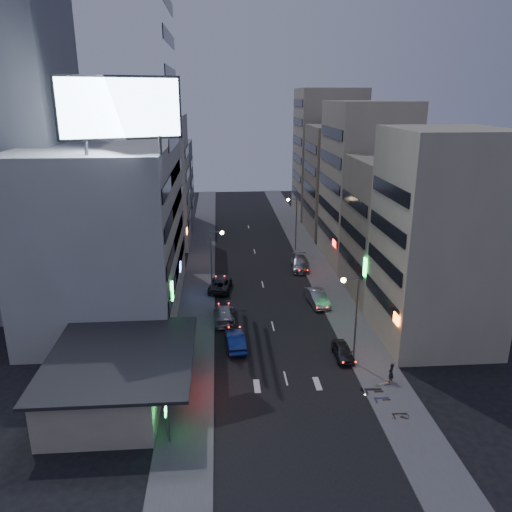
{
  "coord_description": "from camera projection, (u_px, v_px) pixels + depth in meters",
  "views": [
    {
      "loc": [
        -5.26,
        -32.43,
        22.63
      ],
      "look_at": [
        -1.22,
        20.99,
        5.39
      ],
      "focal_mm": 35.0,
      "sensor_mm": 36.0,
      "label": 1
    }
  ],
  "objects": [
    {
      "name": "road_car_silver",
      "position": [
        224.0,
        314.0,
        52.32
      ],
      "size": [
        2.33,
        5.37,
        1.54
      ],
      "primitive_type": "imported",
      "rotation": [
        0.0,
        0.0,
        3.17
      ],
      "color": "#979B9F",
      "rests_on": "ground"
    },
    {
      "name": "far_right_a",
      "position": [
        342.0,
        181.0,
        83.91
      ],
      "size": [
        11.0,
        12.0,
        18.0
      ],
      "primitive_type": "cube",
      "color": "gray",
      "rests_on": "ground"
    },
    {
      "name": "street_lamp_left",
      "position": [
        214.0,
        254.0,
        56.91
      ],
      "size": [
        1.6,
        0.44,
        8.02
      ],
      "color": "#595B60",
      "rests_on": "sidewalk_left"
    },
    {
      "name": "scooter_silver_b",
      "position": [
        389.0,
        377.0,
        41.01
      ],
      "size": [
        0.87,
        1.67,
        0.97
      ],
      "primitive_type": null,
      "rotation": [
        0.0,
        0.0,
        1.79
      ],
      "color": "#94989B",
      "rests_on": "sidewalk_right"
    },
    {
      "name": "scooter_blue",
      "position": [
        389.0,
        391.0,
        38.94
      ],
      "size": [
        0.6,
        1.77,
        1.08
      ],
      "primitive_type": null,
      "rotation": [
        0.0,
        0.0,
        1.58
      ],
      "color": "navy",
      "rests_on": "sidewalk_right"
    },
    {
      "name": "sidewalk_left",
      "position": [
        200.0,
        275.0,
        65.98
      ],
      "size": [
        4.0,
        120.0,
        0.12
      ],
      "primitive_type": "cube",
      "color": "#4C4C4F",
      "rests_on": "ground"
    },
    {
      "name": "far_left_a",
      "position": [
        152.0,
        182.0,
        76.63
      ],
      "size": [
        11.0,
        10.0,
        20.0
      ],
      "primitive_type": "cube",
      "color": "#B1B2AD",
      "rests_on": "ground"
    },
    {
      "name": "parked_car_left",
      "position": [
        220.0,
        284.0,
        60.68
      ],
      "size": [
        3.16,
        5.68,
        1.5
      ],
      "primitive_type": "imported",
      "rotation": [
        0.0,
        0.0,
        3.01
      ],
      "color": "#28282E",
      "rests_on": "ground"
    },
    {
      "name": "billboard",
      "position": [
        120.0,
        109.0,
        39.99
      ],
      "size": [
        9.52,
        3.75,
        6.2
      ],
      "rotation": [
        0.0,
        0.0,
        0.35
      ],
      "color": "#595B60",
      "rests_on": "white_building"
    },
    {
      "name": "shophouse_mid",
      "position": [
        399.0,
        229.0,
        57.64
      ],
      "size": [
        11.0,
        12.0,
        16.0
      ],
      "primitive_type": "cube",
      "color": "gray",
      "rests_on": "ground"
    },
    {
      "name": "sidewalk_right",
      "position": [
        319.0,
        272.0,
        67.13
      ],
      "size": [
        4.0,
        120.0,
        0.12
      ],
      "primitive_type": "cube",
      "color": "#4C4C4F",
      "rests_on": "ground"
    },
    {
      "name": "scooter_black_a",
      "position": [
        408.0,
        407.0,
        36.98
      ],
      "size": [
        0.61,
        1.73,
        1.05
      ],
      "primitive_type": null,
      "rotation": [
        0.0,
        0.0,
        1.55
      ],
      "color": "black",
      "rests_on": "sidewalk_right"
    },
    {
      "name": "food_court",
      "position": [
        111.0,
        377.0,
        38.39
      ],
      "size": [
        11.0,
        13.0,
        3.88
      ],
      "color": "#B4AB8D",
      "rests_on": "ground"
    },
    {
      "name": "parked_car_right_near",
      "position": [
        343.0,
        351.0,
        44.99
      ],
      "size": [
        1.55,
        3.83,
        1.3
      ],
      "primitive_type": "imported",
      "rotation": [
        0.0,
        0.0,
        -0.0
      ],
      "color": "#29292E",
      "rests_on": "ground"
    },
    {
      "name": "far_right_b",
      "position": [
        328.0,
        154.0,
        96.32
      ],
      "size": [
        12.0,
        12.0,
        24.0
      ],
      "primitive_type": "cube",
      "color": "#B4AB8D",
      "rests_on": "ground"
    },
    {
      "name": "shophouse_near",
      "position": [
        439.0,
        239.0,
        46.08
      ],
      "size": [
        10.0,
        11.0,
        20.0
      ],
      "primitive_type": "cube",
      "color": "#B4AB8D",
      "rests_on": "ground"
    },
    {
      "name": "person",
      "position": [
        391.0,
        373.0,
        40.92
      ],
      "size": [
        0.73,
        0.72,
        1.69
      ],
      "primitive_type": "imported",
      "rotation": [
        0.0,
        0.0,
        3.88
      ],
      "color": "black",
      "rests_on": "sidewalk_right"
    },
    {
      "name": "parked_car_right_far",
      "position": [
        300.0,
        263.0,
        68.05
      ],
      "size": [
        2.86,
        5.86,
        1.64
      ],
      "primitive_type": "imported",
      "rotation": [
        0.0,
        0.0,
        -0.1
      ],
      "color": "gray",
      "rests_on": "ground"
    },
    {
      "name": "white_building",
      "position": [
        109.0,
        230.0,
        53.1
      ],
      "size": [
        14.0,
        24.0,
        18.0
      ],
      "primitive_type": "cube",
      "color": "#B1B2AD",
      "rests_on": "ground"
    },
    {
      "name": "grey_tower",
      "position": [
        22.0,
        152.0,
        52.85
      ],
      "size": [
        10.0,
        14.0,
        34.0
      ],
      "primitive_type": "cube",
      "color": "slate",
      "rests_on": "ground"
    },
    {
      "name": "shophouse_far",
      "position": [
        365.0,
        184.0,
        69.02
      ],
      "size": [
        10.0,
        14.0,
        22.0
      ],
      "primitive_type": "cube",
      "color": "#B4AB8D",
      "rests_on": "ground"
    },
    {
      "name": "far_left_b",
      "position": [
        159.0,
        184.0,
        89.7
      ],
      "size": [
        12.0,
        10.0,
        15.0
      ],
      "primitive_type": "cube",
      "color": "slate",
      "rests_on": "ground"
    },
    {
      "name": "ground",
      "position": [
        293.0,
        406.0,
        38.09
      ],
      "size": [
        180.0,
        180.0,
        0.0
      ],
      "primitive_type": "plane",
      "color": "black",
      "rests_on": "ground"
    },
    {
      "name": "scooter_silver_a",
      "position": [
        409.0,
        410.0,
        36.64
      ],
      "size": [
        1.12,
        1.76,
        1.02
      ],
      "primitive_type": null,
      "rotation": [
        0.0,
        0.0,
        1.2
      ],
      "color": "#A3A4AA",
      "rests_on": "sidewalk_right"
    },
    {
      "name": "parked_car_right_mid",
      "position": [
        317.0,
        298.0,
        56.55
      ],
      "size": [
        2.32,
        5.14,
        1.64
      ],
      "primitive_type": "imported",
      "rotation": [
        0.0,
        0.0,
        0.12
      ],
      "color": "#A1A3A9",
      "rests_on": "ground"
    },
    {
      "name": "scooter_black_b",
      "position": [
        382.0,
        382.0,
        40.05
      ],
      "size": [
        0.76,
        2.08,
        1.26
      ],
      "primitive_type": null,
      "rotation": [
        0.0,
        0.0,
        1.54
      ],
      "color": "black",
      "rests_on": "sidewalk_right"
    },
    {
      "name": "street_lamp_right_far",
      "position": [
        294.0,
        216.0,
        74.84
      ],
      "size": [
        1.6,
        0.44,
        8.02
      ],
      "color": "#595B60",
      "rests_on": "sidewalk_right"
    },
    {
      "name": "road_car_blue",
      "position": [
        235.0,
        341.0,
        46.72
      ],
      "size": [
        2.0,
        4.78,
        1.54
      ],
      "primitive_type": "imported",
      "rotation": [
        0.0,
        0.0,
        3.22
      ],
      "color": "navy",
      "rests_on": "ground"
    },
    {
      "name": "street_lamp_right_near",
      "position": [
        352.0,
        308.0,
        42.57
      ],
      "size": [
        1.6,
        0.44,
        8.02
      ],
      "color": "#595B60",
      "rests_on": "sidewalk_right"
    }
  ]
}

